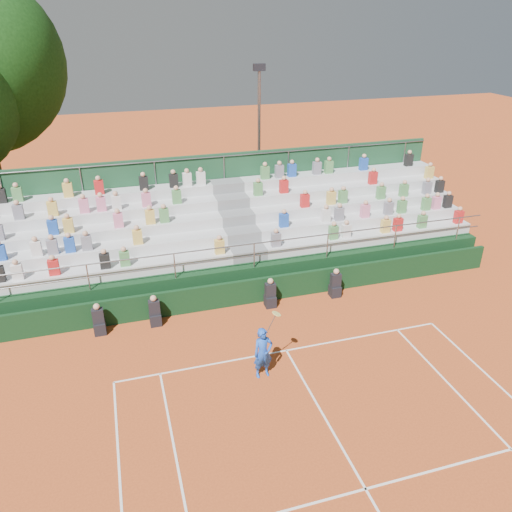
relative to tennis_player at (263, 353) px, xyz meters
name	(u,v)px	position (x,y,z in m)	size (l,w,h in m)	color
ground	(286,351)	(1.10, 0.95, -0.84)	(90.00, 90.00, 0.00)	#BE4E1F
courtside_wall	(258,290)	(1.10, 4.15, -0.34)	(20.00, 0.15, 1.00)	black
line_officials	(219,303)	(-0.51, 3.70, -0.36)	(9.19, 0.40, 1.19)	black
grandstand	(236,242)	(1.09, 7.38, 0.24)	(20.00, 5.20, 4.40)	black
tennis_player	(263,353)	(0.00, 0.00, 0.00)	(0.86, 0.46, 2.22)	blue
floodlight_mast	(259,127)	(4.05, 13.82, 3.63)	(0.60, 0.25, 7.61)	gray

